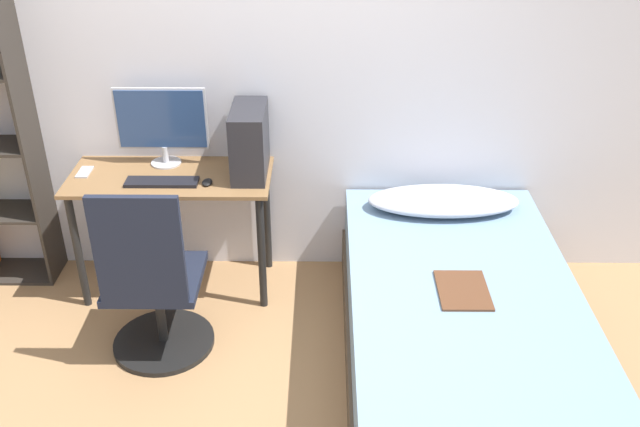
{
  "coord_description": "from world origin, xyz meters",
  "views": [
    {
      "loc": [
        0.38,
        -2.48,
        2.52
      ],
      "look_at": [
        0.35,
        0.65,
        0.75
      ],
      "focal_mm": 40.0,
      "sensor_mm": 36.0,
      "label": 1
    }
  ],
  "objects_px": {
    "bed": "(459,327)",
    "pc_tower": "(249,141)",
    "monitor": "(162,122)",
    "keyboard": "(162,182)",
    "office_chair": "(154,293)"
  },
  "relations": [
    {
      "from": "office_chair",
      "to": "pc_tower",
      "type": "xyz_separation_m",
      "value": [
        0.45,
        0.67,
        0.55
      ]
    },
    {
      "from": "pc_tower",
      "to": "bed",
      "type": "bearing_deg",
      "value": -35.29
    },
    {
      "from": "office_chair",
      "to": "monitor",
      "type": "bearing_deg",
      "value": 93.83
    },
    {
      "from": "bed",
      "to": "pc_tower",
      "type": "xyz_separation_m",
      "value": [
        -1.09,
        0.77,
        0.67
      ]
    },
    {
      "from": "office_chair",
      "to": "pc_tower",
      "type": "relative_size",
      "value": 2.59
    },
    {
      "from": "pc_tower",
      "to": "office_chair",
      "type": "bearing_deg",
      "value": -123.99
    },
    {
      "from": "keyboard",
      "to": "pc_tower",
      "type": "height_order",
      "value": "pc_tower"
    },
    {
      "from": "bed",
      "to": "keyboard",
      "type": "bearing_deg",
      "value": 158.01
    },
    {
      "from": "pc_tower",
      "to": "keyboard",
      "type": "bearing_deg",
      "value": -163.59
    },
    {
      "from": "office_chair",
      "to": "bed",
      "type": "height_order",
      "value": "office_chair"
    },
    {
      "from": "bed",
      "to": "monitor",
      "type": "height_order",
      "value": "monitor"
    },
    {
      "from": "office_chair",
      "to": "monitor",
      "type": "height_order",
      "value": "monitor"
    },
    {
      "from": "keyboard",
      "to": "pc_tower",
      "type": "relative_size",
      "value": 1.0
    },
    {
      "from": "monitor",
      "to": "keyboard",
      "type": "bearing_deg",
      "value": -84.03
    },
    {
      "from": "keyboard",
      "to": "pc_tower",
      "type": "bearing_deg",
      "value": 16.41
    }
  ]
}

